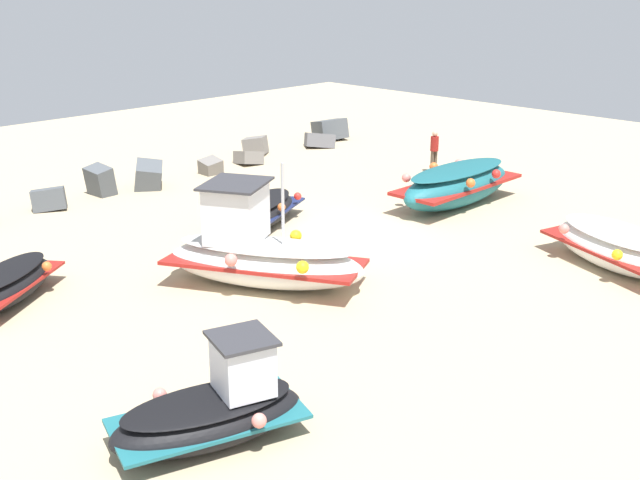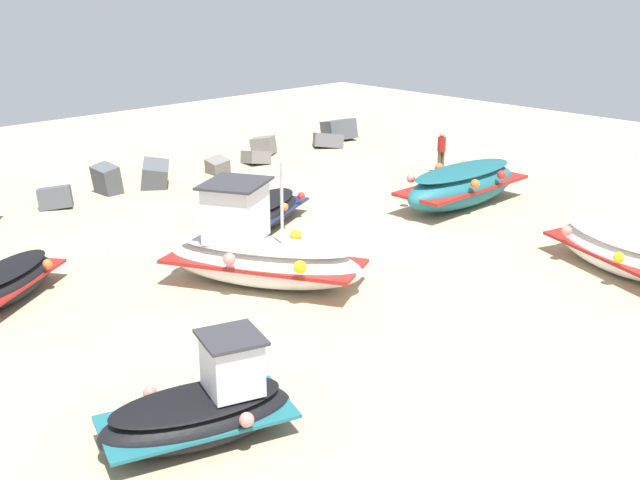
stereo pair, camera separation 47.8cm
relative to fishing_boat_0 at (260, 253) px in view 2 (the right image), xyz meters
name	(u,v)px [view 2 (the right image)]	position (x,y,z in m)	size (l,w,h in m)	color
ground_plane	(350,233)	(4.66, 1.30, -0.84)	(48.87, 48.87, 0.00)	tan
fishing_boat_0	(260,253)	(0.00, 0.00, 0.00)	(4.27, 5.52, 3.28)	white
fishing_boat_1	(462,185)	(9.47, 0.70, -0.10)	(5.44, 2.36, 1.35)	#1E6670
fishing_boat_2	(619,249)	(7.56, -5.85, -0.26)	(3.17, 4.60, 1.14)	white
fishing_boat_3	(265,211)	(3.30, 3.73, -0.38)	(4.05, 2.89, 0.89)	black
fishing_boat_4	(8,281)	(-5.03, 3.50, -0.38)	(3.51, 2.97, 0.88)	black
fishing_boat_5	(203,409)	(-5.25, -4.78, -0.26)	(3.65, 2.39, 1.84)	black
person_walking	(441,150)	(12.53, 3.97, 0.14)	(0.32, 0.32, 1.69)	brown
breakwater_rocks	(203,162)	(5.97, 10.65, -0.43)	(21.45, 3.15, 1.33)	#4C5156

